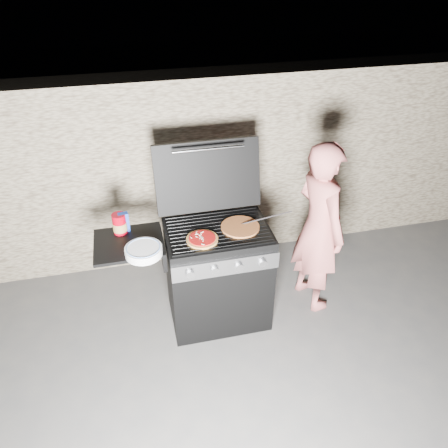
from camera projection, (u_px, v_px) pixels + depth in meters
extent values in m
plane|color=#3D3D3D|center=(218.00, 314.00, 3.82)|extent=(50.00, 50.00, 0.00)
cube|color=gray|center=(194.00, 169.00, 4.17)|extent=(8.00, 0.35, 1.80)
cylinder|color=orange|center=(240.00, 227.00, 3.33)|extent=(0.38, 0.38, 0.02)
cylinder|color=#91000E|center=(120.00, 224.00, 3.25)|extent=(0.12, 0.12, 0.16)
cube|color=navy|center=(124.00, 222.00, 3.26)|extent=(0.08, 0.05, 0.16)
cylinder|color=white|center=(144.00, 251.00, 3.05)|extent=(0.29, 0.29, 0.06)
imported|color=#B55C58|center=(319.00, 228.00, 3.59)|extent=(0.47, 0.62, 1.53)
cylinder|color=black|center=(266.00, 218.00, 3.36)|extent=(0.41, 0.03, 0.08)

